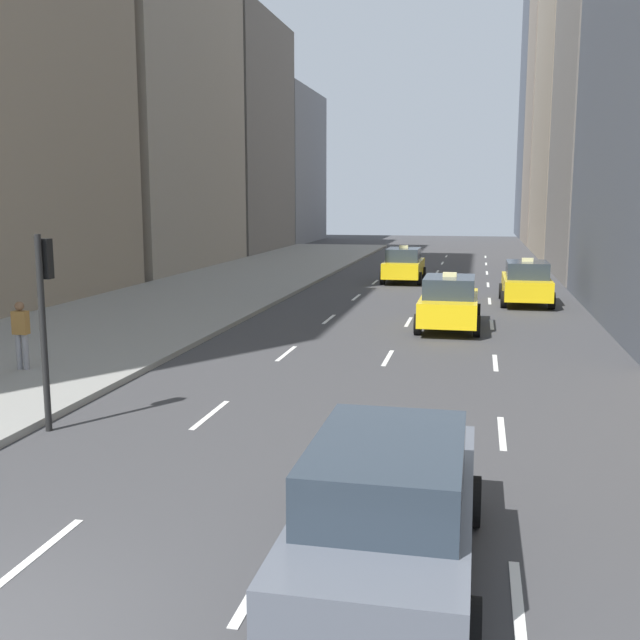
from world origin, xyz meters
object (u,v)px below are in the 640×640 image
at_px(taxi_lead, 404,265).
at_px(sedan_black_near, 389,506).
at_px(taxi_third, 526,282).
at_px(taxi_second, 449,302).
at_px(pedestrian_mid_block, 21,332).
at_px(traffic_light_pole, 44,300).

relative_size(taxi_lead, sedan_black_near, 0.89).
bearing_deg(taxi_third, taxi_second, -113.28).
distance_m(taxi_second, taxi_third, 7.08).
bearing_deg(pedestrian_mid_block, traffic_light_pole, -50.93).
bearing_deg(pedestrian_mid_block, taxi_second, 41.67).
distance_m(taxi_second, traffic_light_pole, 14.22).
distance_m(taxi_lead, pedestrian_mid_block, 23.23).
xyz_separation_m(taxi_lead, sedan_black_near, (2.80, -30.07, -0.01)).
height_order(taxi_lead, sedan_black_near, taxi_lead).
relative_size(taxi_third, traffic_light_pole, 1.22).
xyz_separation_m(sedan_black_near, pedestrian_mid_block, (-9.77, 7.91, 0.20)).
bearing_deg(traffic_light_pole, sedan_black_near, -31.84).
bearing_deg(taxi_third, sedan_black_near, -96.91).
bearing_deg(taxi_second, pedestrian_mid_block, -138.33).
height_order(taxi_second, pedestrian_mid_block, taxi_second).
height_order(sedan_black_near, traffic_light_pole, traffic_light_pole).
bearing_deg(taxi_second, sedan_black_near, -90.00).
height_order(taxi_lead, traffic_light_pole, traffic_light_pole).
bearing_deg(taxi_third, taxi_lead, 128.86).
xyz_separation_m(taxi_third, sedan_black_near, (-2.80, -23.12, -0.01)).
bearing_deg(sedan_black_near, taxi_lead, 95.32).
bearing_deg(pedestrian_mid_block, sedan_black_near, -39.00).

